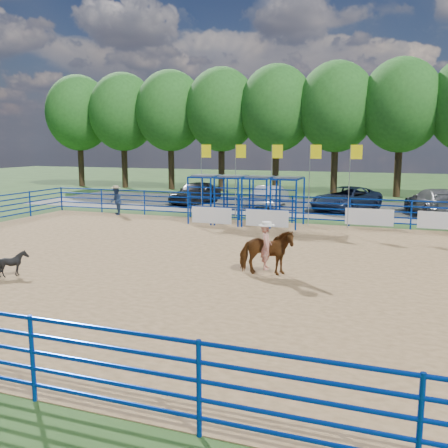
{
  "coord_description": "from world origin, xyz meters",
  "views": [
    {
      "loc": [
        5.67,
        -16.24,
        4.29
      ],
      "look_at": [
        -0.63,
        1.0,
        1.3
      ],
      "focal_mm": 40.0,
      "sensor_mm": 36.0,
      "label": 1
    }
  ],
  "objects": [
    {
      "name": "treeline",
      "position": [
        0.0,
        26.0,
        7.53
      ],
      "size": [
        56.4,
        6.4,
        11.24
      ],
      "color": "#3F2B19",
      "rests_on": "ground"
    },
    {
      "name": "perimeter_fence",
      "position": [
        0.0,
        0.0,
        0.75
      ],
      "size": [
        30.1,
        20.1,
        1.5
      ],
      "color": "#072FA3",
      "rests_on": "ground"
    },
    {
      "name": "calf",
      "position": [
        -6.12,
        -3.83,
        0.44
      ],
      "size": [
        0.81,
        0.73,
        0.83
      ],
      "primitive_type": "imported",
      "rotation": [
        0.0,
        0.0,
        1.66
      ],
      "color": "black",
      "rests_on": "arena_dirt"
    },
    {
      "name": "car_c",
      "position": [
        2.15,
        16.12,
        0.77
      ],
      "size": [
        4.58,
        6.06,
        1.53
      ],
      "primitive_type": "imported",
      "rotation": [
        0.0,
        0.0,
        -0.43
      ],
      "color": "#161E38",
      "rests_on": "gravel_strip"
    },
    {
      "name": "chute_assembly",
      "position": [
        -1.9,
        8.84,
        1.26
      ],
      "size": [
        19.32,
        2.41,
        4.2
      ],
      "color": "#072FA3",
      "rests_on": "ground"
    },
    {
      "name": "car_a",
      "position": [
        -8.44,
        16.44,
        0.8
      ],
      "size": [
        2.78,
        4.92,
        1.58
      ],
      "primitive_type": "imported",
      "rotation": [
        0.0,
        0.0,
        -0.21
      ],
      "color": "black",
      "rests_on": "gravel_strip"
    },
    {
      "name": "gravel_strip",
      "position": [
        0.0,
        17.0,
        0.01
      ],
      "size": [
        40.0,
        10.0,
        0.01
      ],
      "primitive_type": "cube",
      "color": "slate",
      "rests_on": "ground"
    },
    {
      "name": "spectator_cowboy",
      "position": [
        -10.6,
        9.43,
        0.88
      ],
      "size": [
        0.99,
        1.03,
        1.72
      ],
      "color": "navy",
      "rests_on": "arena_dirt"
    },
    {
      "name": "arena_dirt",
      "position": [
        0.0,
        0.0,
        0.01
      ],
      "size": [
        30.0,
        20.0,
        0.02
      ],
      "primitive_type": "cube",
      "color": "#A17D50",
      "rests_on": "ground"
    },
    {
      "name": "car_b",
      "position": [
        -2.9,
        16.41,
        0.74
      ],
      "size": [
        1.57,
        4.44,
        1.46
      ],
      "primitive_type": "imported",
      "rotation": [
        0.0,
        0.0,
        3.14
      ],
      "color": "#96989E",
      "rests_on": "gravel_strip"
    },
    {
      "name": "horse_and_rider",
      "position": [
        1.51,
        -0.86,
        0.9
      ],
      "size": [
        1.91,
        1.12,
        2.48
      ],
      "color": "#5B3112",
      "rests_on": "arena_dirt"
    },
    {
      "name": "car_d",
      "position": [
        7.37,
        15.63,
        0.83
      ],
      "size": [
        3.87,
        6.07,
        1.64
      ],
      "primitive_type": "imported",
      "rotation": [
        0.0,
        0.0,
        3.44
      ],
      "color": "#5A5A5D",
      "rests_on": "gravel_strip"
    },
    {
      "name": "ground",
      "position": [
        0.0,
        0.0,
        0.0
      ],
      "size": [
        120.0,
        120.0,
        0.0
      ],
      "primitive_type": "plane",
      "color": "#315421",
      "rests_on": "ground"
    }
  ]
}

